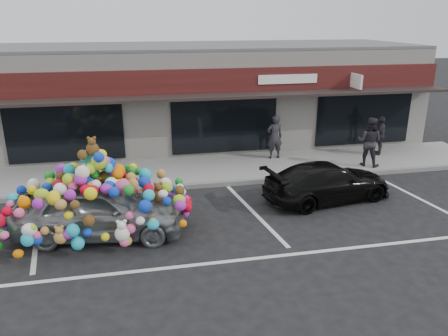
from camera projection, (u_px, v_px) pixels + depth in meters
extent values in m
plane|color=black|center=(158.00, 224.00, 12.08)|extent=(90.00, 90.00, 0.00)
cube|color=white|center=(144.00, 97.00, 19.27)|extent=(24.00, 6.00, 4.20)
cube|color=#59595B|center=(141.00, 47.00, 18.56)|extent=(24.00, 6.00, 0.12)
cube|color=#37110F|center=(145.00, 83.00, 16.07)|extent=(24.00, 0.18, 0.90)
cube|color=black|center=(146.00, 99.00, 15.75)|extent=(24.00, 1.20, 0.10)
cube|color=white|center=(356.00, 81.00, 17.23)|extent=(0.08, 0.95, 0.55)
cube|color=white|center=(288.00, 79.00, 17.01)|extent=(2.40, 0.04, 0.35)
cube|color=black|center=(65.00, 131.00, 16.10)|extent=(4.20, 0.12, 2.30)
cube|color=black|center=(224.00, 124.00, 17.24)|extent=(4.20, 0.12, 2.30)
cube|color=black|center=(364.00, 117.00, 18.38)|extent=(4.20, 0.12, 2.30)
cube|color=gray|center=(151.00, 174.00, 15.76)|extent=(26.00, 3.00, 0.15)
cube|color=slate|center=(153.00, 189.00, 14.37)|extent=(26.00, 0.18, 0.16)
cube|color=silver|center=(37.00, 232.00, 11.66)|extent=(0.73, 4.37, 0.01)
cube|color=silver|center=(254.00, 213.00, 12.80)|extent=(0.73, 4.37, 0.01)
cube|color=silver|center=(418.00, 198.00, 13.82)|extent=(0.73, 4.37, 0.01)
cube|color=silver|center=(249.00, 259.00, 10.33)|extent=(14.00, 0.12, 0.01)
imported|color=gray|center=(100.00, 209.00, 11.28)|extent=(2.34, 4.57, 1.49)
ellipsoid|color=#FF012B|center=(95.00, 161.00, 10.85)|extent=(1.56, 2.00, 1.12)
sphere|color=yellow|center=(159.00, 195.00, 11.32)|extent=(0.34, 0.34, 0.34)
sphere|color=#0C1AE1|center=(124.00, 230.00, 10.57)|extent=(0.36, 0.36, 0.36)
sphere|color=green|center=(73.00, 202.00, 12.05)|extent=(0.30, 0.30, 0.30)
sphere|color=pink|center=(93.00, 141.00, 10.68)|extent=(0.32, 0.32, 0.32)
sphere|color=#FFAC0E|center=(45.00, 199.00, 11.01)|extent=(0.30, 0.30, 0.30)
imported|color=black|center=(328.00, 182.00, 13.54)|extent=(2.34, 4.32, 1.19)
imported|color=black|center=(275.00, 137.00, 17.02)|extent=(0.64, 0.43, 1.73)
imported|color=black|center=(369.00, 142.00, 16.16)|extent=(1.13, 1.11, 1.83)
imported|color=black|center=(380.00, 136.00, 17.51)|extent=(0.96, 0.87, 1.57)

